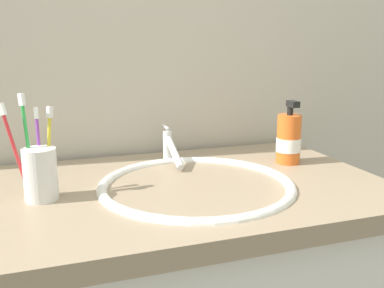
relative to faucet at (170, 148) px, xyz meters
name	(u,v)px	position (x,y,z in m)	size (l,w,h in m)	color
tiled_wall_back	(148,47)	(-0.02, 0.16, 0.26)	(2.10, 0.04, 2.40)	beige
sink_basin	(196,205)	(0.00, -0.20, -0.09)	(0.44, 0.44, 0.13)	white
faucet	(170,148)	(0.00, 0.00, 0.00)	(0.02, 0.16, 0.09)	silver
toothbrush_cup	(40,175)	(-0.33, -0.18, 0.01)	(0.07, 0.07, 0.11)	white
toothbrush_yellow	(49,145)	(-0.30, -0.16, 0.07)	(0.03, 0.03, 0.18)	yellow
toothbrush_red	(13,146)	(-0.37, -0.17, 0.07)	(0.05, 0.04, 0.19)	red
toothbrush_purple	(39,145)	(-0.32, -0.15, 0.07)	(0.01, 0.05, 0.18)	purple
toothbrush_green	(27,139)	(-0.35, -0.16, 0.08)	(0.02, 0.03, 0.21)	green
soap_dispenser	(289,140)	(0.29, -0.10, 0.02)	(0.06, 0.06, 0.17)	orange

